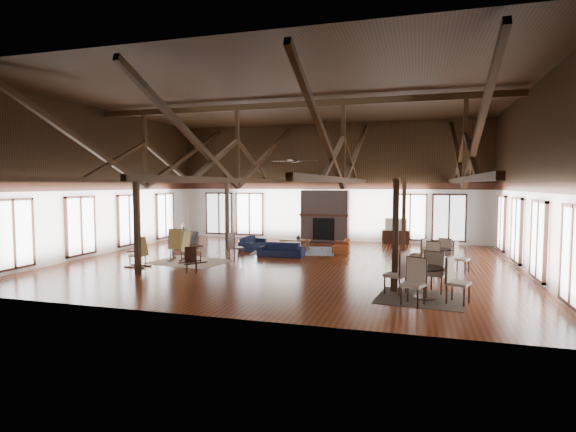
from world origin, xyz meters
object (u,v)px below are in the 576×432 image
(coffee_table, at_px, (295,241))
(tv_console, at_px, (396,237))
(armchair, at_px, (184,240))
(cafe_table_far, at_px, (439,255))
(sofa_navy_left, at_px, (252,243))
(sofa_navy_front, at_px, (281,250))
(cafe_table_near, at_px, (425,277))
(sofa_orange, at_px, (341,245))

(coffee_table, height_order, tv_console, tv_console)
(armchair, bearing_deg, cafe_table_far, -97.64)
(sofa_navy_left, relative_size, cafe_table_far, 0.92)
(sofa_navy_front, bearing_deg, sofa_navy_left, 136.55)
(sofa_navy_left, height_order, coffee_table, sofa_navy_left)
(armchair, bearing_deg, tv_console, -60.62)
(sofa_navy_left, height_order, cafe_table_near, cafe_table_near)
(cafe_table_near, height_order, cafe_table_far, cafe_table_near)
(cafe_table_far, height_order, tv_console, cafe_table_far)
(sofa_navy_front, relative_size, armchair, 1.73)
(armchair, height_order, cafe_table_near, cafe_table_near)
(sofa_navy_front, xyz_separation_m, cafe_table_far, (5.98, -1.31, 0.24))
(sofa_navy_front, relative_size, coffee_table, 1.41)
(armchair, xyz_separation_m, tv_console, (9.33, 4.11, -0.02))
(tv_console, bearing_deg, armchair, -156.23)
(cafe_table_near, bearing_deg, tv_console, 96.57)
(sofa_navy_left, xyz_separation_m, tv_console, (6.14, 3.62, 0.06))
(sofa_orange, bearing_deg, armchair, -89.75)
(sofa_orange, bearing_deg, tv_console, 142.23)
(cafe_table_near, bearing_deg, cafe_table_far, 83.03)
(cafe_table_far, bearing_deg, armchair, 166.76)
(coffee_table, distance_m, tv_console, 5.54)
(sofa_orange, distance_m, cafe_table_far, 5.12)
(sofa_orange, relative_size, armchair, 1.64)
(sofa_navy_front, height_order, sofa_navy_left, sofa_navy_front)
(sofa_navy_front, height_order, cafe_table_far, cafe_table_far)
(sofa_orange, xyz_separation_m, armchair, (-7.21, -0.73, 0.09))
(sofa_navy_front, xyz_separation_m, sofa_navy_left, (-1.90, 1.78, -0.00))
(coffee_table, bearing_deg, sofa_orange, 7.69)
(sofa_navy_front, relative_size, sofa_orange, 1.05)
(tv_console, bearing_deg, cafe_table_near, -83.43)
(armchair, xyz_separation_m, cafe_table_far, (11.08, -2.61, 0.16))
(cafe_table_far, relative_size, tv_console, 1.53)
(coffee_table, xyz_separation_m, cafe_table_near, (5.36, -7.09, 0.13))
(sofa_navy_front, distance_m, coffee_table, 1.72)
(sofa_navy_front, xyz_separation_m, sofa_orange, (2.11, 2.03, -0.01))
(coffee_table, xyz_separation_m, armchair, (-5.22, -0.41, -0.09))
(sofa_navy_left, distance_m, cafe_table_near, 10.30)
(coffee_table, bearing_deg, tv_console, 40.42)
(armchair, bearing_deg, sofa_orange, -78.59)
(sofa_navy_front, xyz_separation_m, tv_console, (4.24, 5.41, 0.05))
(sofa_navy_left, distance_m, sofa_orange, 4.02)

